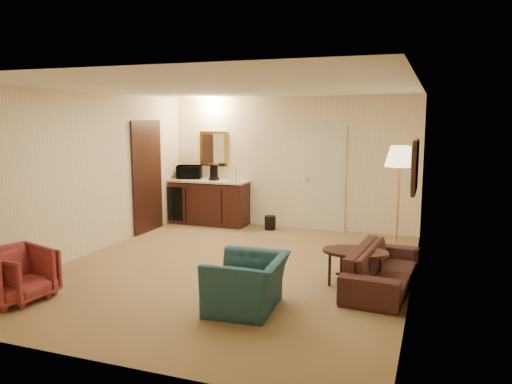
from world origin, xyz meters
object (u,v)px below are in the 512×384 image
at_px(sofa, 383,261).
at_px(rose_chair_near, 23,273).
at_px(wetbar_cabinet, 209,202).
at_px(microwave, 189,170).
at_px(waste_bin, 270,223).
at_px(coffee_maker, 214,172).
at_px(floor_lamp, 398,202).
at_px(teal_armchair, 247,274).
at_px(rose_chair_far, 14,272).
at_px(coffee_table, 355,268).

bearing_deg(sofa, rose_chair_near, 120.32).
bearing_deg(wetbar_cabinet, microwave, 170.77).
height_order(waste_bin, microwave, microwave).
bearing_deg(waste_bin, coffee_maker, 176.21).
distance_m(floor_lamp, microwave, 4.54).
height_order(rose_chair_near, floor_lamp, floor_lamp).
distance_m(wetbar_cabinet, teal_armchair, 4.74).
height_order(rose_chair_far, waste_bin, rose_chair_far).
bearing_deg(rose_chair_near, waste_bin, -15.46).
xyz_separation_m(rose_chair_near, microwave, (-0.24, 4.80, 0.77)).
distance_m(wetbar_cabinet, sofa, 4.73).
bearing_deg(rose_chair_far, sofa, -47.23).
xyz_separation_m(sofa, rose_chair_near, (-4.05, -1.91, -0.03)).
height_order(wetbar_cabinet, teal_armchair, wetbar_cabinet).
height_order(sofa, waste_bin, sofa).
bearing_deg(wetbar_cabinet, rose_chair_near, -93.03).
distance_m(waste_bin, coffee_maker, 1.56).
bearing_deg(sofa, wetbar_cabinet, 58.59).
relative_size(sofa, floor_lamp, 1.02).
bearing_deg(rose_chair_far, floor_lamp, -32.51).
bearing_deg(microwave, coffee_maker, -24.84).
bearing_deg(wetbar_cabinet, teal_armchair, -59.44).
bearing_deg(rose_chair_far, teal_armchair, -58.26).
xyz_separation_m(waste_bin, microwave, (-1.84, 0.15, 0.95)).
distance_m(wetbar_cabinet, floor_lamp, 4.07).
relative_size(rose_chair_near, coffee_maker, 2.05).
distance_m(rose_chair_far, waste_bin, 5.01).
distance_m(teal_armchair, floor_lamp, 3.21).
height_order(teal_armchair, coffee_maker, coffee_maker).
relative_size(rose_chair_near, waste_bin, 2.38).
relative_size(wetbar_cabinet, waste_bin, 5.98).
height_order(teal_armchair, rose_chair_near, teal_armchair).
relative_size(wetbar_cabinet, rose_chair_far, 2.30).
distance_m(rose_chair_near, microwave, 4.87).
bearing_deg(coffee_maker, floor_lamp, -33.33).
distance_m(sofa, rose_chair_near, 4.48).
bearing_deg(rose_chair_near, floor_lamp, -46.21).
relative_size(sofa, coffee_table, 2.13).
relative_size(rose_chair_far, coffee_maker, 2.24).
distance_m(rose_chair_near, waste_bin, 4.92).
bearing_deg(coffee_table, rose_chair_near, -153.60).
relative_size(rose_chair_near, rose_chair_far, 0.92).
distance_m(rose_chair_far, microwave, 4.93).
xyz_separation_m(sofa, rose_chair_far, (-4.11, -1.98, 0.00)).
bearing_deg(rose_chair_far, microwave, 19.18).
relative_size(sofa, microwave, 3.58).
bearing_deg(floor_lamp, rose_chair_near, -139.74).
xyz_separation_m(wetbar_cabinet, coffee_maker, (0.11, 0.01, 0.62)).
relative_size(rose_chair_far, waste_bin, 2.60).
distance_m(coffee_table, floor_lamp, 1.80).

